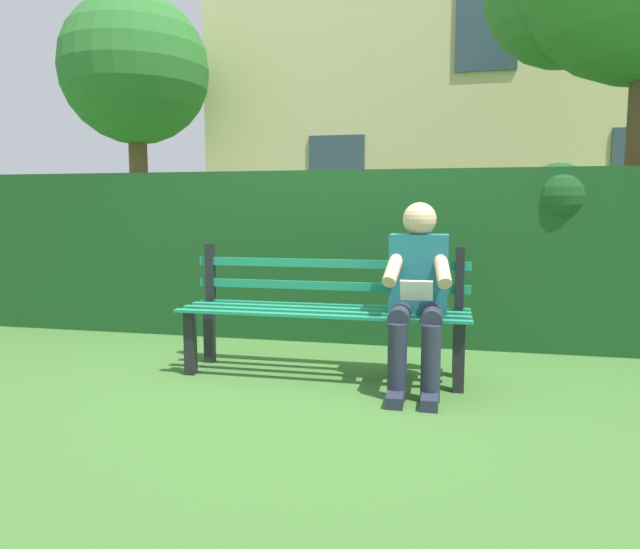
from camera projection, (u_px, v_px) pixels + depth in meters
ground at (323, 375)px, 4.02m from camera, size 60.00×60.00×0.00m
park_bench at (325, 310)px, 4.03m from camera, size 1.99×0.50×0.90m
person_seated at (417, 289)px, 3.71m from camera, size 0.44×0.73×1.20m
hedge_backdrop at (328, 253)px, 5.20m from camera, size 6.45×0.66×1.53m
building_facade at (479, 100)px, 10.14m from camera, size 9.00×3.22×6.11m
tree_far at (131, 75)px, 8.81m from camera, size 2.34×2.23×4.36m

